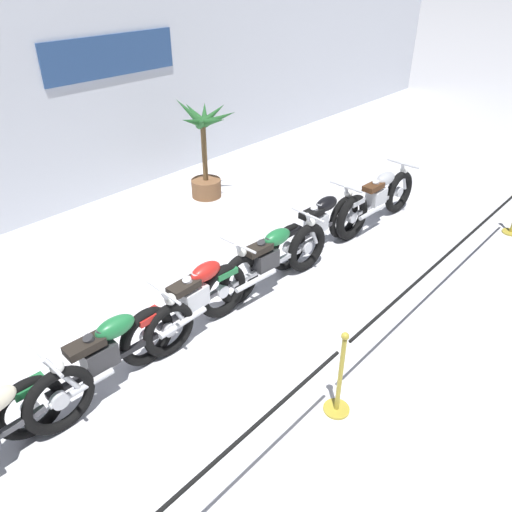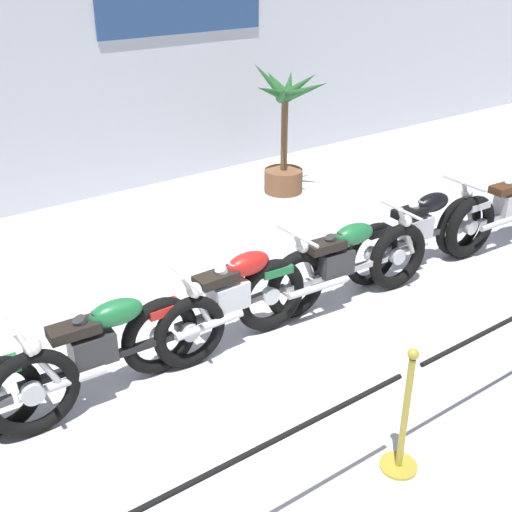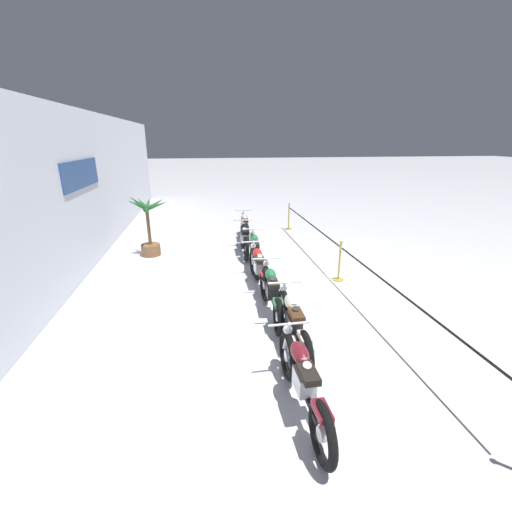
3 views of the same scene
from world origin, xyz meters
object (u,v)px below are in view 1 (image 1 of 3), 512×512
(motorcycle_red_3, at_px, (197,299))
(motorcycle_black_5, at_px, (318,225))
(motorcycle_green_2, at_px, (105,357))
(motorcycle_silver_6, at_px, (378,200))
(motorcycle_green_4, at_px, (268,262))
(stanchion_far_left, at_px, (234,457))
(stanchion_mid_left, at_px, (339,386))
(potted_palm_left_of_row, at_px, (205,153))

(motorcycle_red_3, xyz_separation_m, motorcycle_black_5, (2.59, 0.04, 0.01))
(motorcycle_green_2, bearing_deg, motorcycle_silver_6, -1.16)
(motorcycle_green_4, distance_m, stanchion_far_left, 3.35)
(motorcycle_green_2, xyz_separation_m, motorcycle_green_4, (2.59, -0.04, 0.01))
(stanchion_far_left, bearing_deg, stanchion_mid_left, 0.00)
(motorcycle_silver_6, xyz_separation_m, potted_palm_left_of_row, (-1.20, 3.08, 0.43))
(motorcycle_green_2, relative_size, stanchion_far_left, 0.22)
(motorcycle_green_2, xyz_separation_m, stanchion_mid_left, (1.43, -2.03, -0.10))
(motorcycle_green_2, xyz_separation_m, potted_palm_left_of_row, (4.21, 2.97, 0.44))
(motorcycle_green_4, bearing_deg, motorcycle_black_5, 5.38)
(motorcycle_green_2, distance_m, stanchion_far_left, 2.05)
(motorcycle_red_3, height_order, motorcycle_silver_6, motorcycle_silver_6)
(potted_palm_left_of_row, bearing_deg, motorcycle_silver_6, -68.74)
(motorcycle_red_3, relative_size, stanchion_mid_left, 2.18)
(potted_palm_left_of_row, xyz_separation_m, stanchion_far_left, (-4.31, -4.99, -0.16))
(motorcycle_green_2, bearing_deg, potted_palm_left_of_row, 35.18)
(motorcycle_green_4, relative_size, motorcycle_black_5, 1.12)
(motorcycle_silver_6, bearing_deg, stanchion_mid_left, -154.28)
(motorcycle_green_4, xyz_separation_m, motorcycle_black_5, (1.35, 0.13, 0.00))
(motorcycle_red_3, xyz_separation_m, stanchion_far_left, (-1.45, -2.07, 0.27))
(motorcycle_green_4, bearing_deg, motorcycle_green_2, 179.07)
(motorcycle_red_3, relative_size, motorcycle_silver_6, 1.03)
(motorcycle_red_3, bearing_deg, motorcycle_green_2, -177.96)
(potted_palm_left_of_row, bearing_deg, motorcycle_green_4, -118.28)
(motorcycle_green_4, xyz_separation_m, potted_palm_left_of_row, (1.62, 3.01, 0.43))
(motorcycle_green_4, height_order, stanchion_mid_left, stanchion_mid_left)
(motorcycle_green_4, bearing_deg, motorcycle_silver_6, -1.37)
(stanchion_mid_left, bearing_deg, motorcycle_red_3, 92.04)
(motorcycle_silver_6, distance_m, stanchion_far_left, 5.83)
(motorcycle_green_2, xyz_separation_m, motorcycle_silver_6, (5.40, -0.11, 0.01))
(motorcycle_green_2, bearing_deg, stanchion_far_left, -92.81)
(motorcycle_silver_6, distance_m, stanchion_mid_left, 4.42)
(potted_palm_left_of_row, bearing_deg, motorcycle_red_3, -134.38)
(motorcycle_green_4, height_order, motorcycle_silver_6, motorcycle_silver_6)
(stanchion_mid_left, bearing_deg, motorcycle_green_4, 59.61)
(motorcycle_red_3, distance_m, motorcycle_green_4, 1.24)
(motorcycle_green_2, bearing_deg, motorcycle_black_5, 1.24)
(potted_palm_left_of_row, relative_size, stanchion_mid_left, 1.86)
(motorcycle_green_2, distance_m, motorcycle_silver_6, 5.40)
(motorcycle_red_3, xyz_separation_m, stanchion_mid_left, (0.07, -2.07, -0.11))
(motorcycle_silver_6, bearing_deg, potted_palm_left_of_row, 111.26)
(motorcycle_green_4, relative_size, potted_palm_left_of_row, 1.23)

